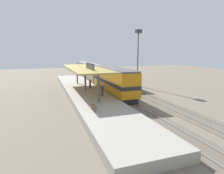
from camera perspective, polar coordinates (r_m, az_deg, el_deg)
ground_plane at (r=34.29m, az=3.09°, el=-1.82°), size 120.00×120.00×0.00m
track_near at (r=33.58m, az=-0.07°, el=-2.01°), size 3.20×110.00×0.16m
track_far at (r=35.34m, az=6.99°, el=-1.47°), size 3.20×110.00×0.16m
platform at (r=32.29m, az=-7.79°, el=-1.85°), size 6.00×44.00×0.90m
station_canopy at (r=31.60m, az=-7.94°, el=5.38°), size 5.20×18.00×4.70m
platform_bench at (r=21.35m, az=-5.49°, el=-5.62°), size 0.44×1.70×0.50m
locomotive at (r=32.39m, az=0.42°, el=1.81°), size 2.93×14.43×4.44m
passenger_carriage_single at (r=49.58m, az=-6.69°, el=4.58°), size 2.90×20.00×4.24m
freight_car at (r=41.92m, az=2.40°, el=3.13°), size 2.80×12.00×3.54m
light_mast at (r=41.18m, az=7.72°, el=11.88°), size 1.10×1.10×11.70m
person_waiting at (r=33.42m, az=-6.49°, el=1.04°), size 0.34×0.34×1.71m
person_walking at (r=28.05m, az=-2.87°, el=-0.68°), size 0.34×0.34×1.71m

